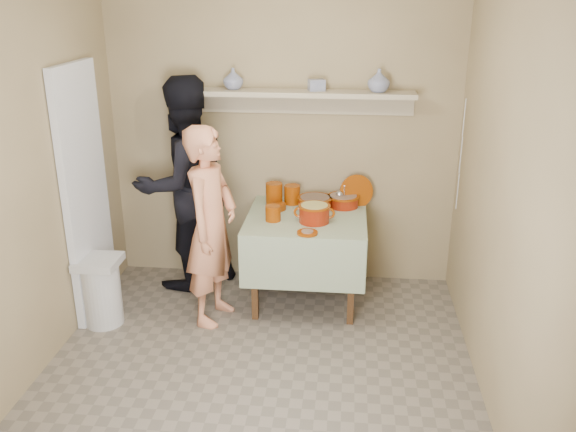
# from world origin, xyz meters

# --- Properties ---
(ground) EXTENTS (3.50, 3.50, 0.00)m
(ground) POSITION_xyz_m (0.00, 0.00, 0.00)
(ground) COLOR #72675A
(ground) RESTS_ON ground
(tile_panel) EXTENTS (0.06, 0.70, 2.00)m
(tile_panel) POSITION_xyz_m (-1.46, 0.95, 1.00)
(tile_panel) COLOR silver
(tile_panel) RESTS_ON ground
(plate_stack_a) EXTENTS (0.14, 0.14, 0.19)m
(plate_stack_a) POSITION_xyz_m (-0.05, 1.53, 0.86)
(plate_stack_a) COLOR #762900
(plate_stack_a) RESTS_ON serving_table
(plate_stack_b) EXTENTS (0.14, 0.14, 0.16)m
(plate_stack_b) POSITION_xyz_m (0.10, 1.56, 0.84)
(plate_stack_b) COLOR #762900
(plate_stack_b) RESTS_ON serving_table
(bowl_stack) EXTENTS (0.12, 0.12, 0.12)m
(bowl_stack) POSITION_xyz_m (-0.01, 1.14, 0.82)
(bowl_stack) COLOR #762900
(bowl_stack) RESTS_ON serving_table
(empty_bowl) EXTENTS (0.16, 0.16, 0.05)m
(empty_bowl) POSITION_xyz_m (-0.01, 1.41, 0.78)
(empty_bowl) COLOR #762900
(empty_bowl) RESTS_ON serving_table
(propped_lid) EXTENTS (0.30, 0.17, 0.28)m
(propped_lid) POSITION_xyz_m (0.65, 1.59, 0.88)
(propped_lid) COLOR #762900
(propped_lid) RESTS_ON serving_table
(vase_right) EXTENTS (0.20, 0.20, 0.19)m
(vase_right) POSITION_xyz_m (0.79, 1.61, 1.81)
(vase_right) COLOR navy
(vase_right) RESTS_ON wall_shelf
(vase_left) EXTENTS (0.22, 0.22, 0.17)m
(vase_left) POSITION_xyz_m (-0.39, 1.64, 1.81)
(vase_left) COLOR navy
(vase_left) RESTS_ON wall_shelf
(ceramic_box) EXTENTS (0.15, 0.13, 0.09)m
(ceramic_box) POSITION_xyz_m (0.29, 1.63, 1.77)
(ceramic_box) COLOR navy
(ceramic_box) RESTS_ON wall_shelf
(person_cook) EXTENTS (0.49, 0.64, 1.58)m
(person_cook) POSITION_xyz_m (-0.46, 0.89, 0.79)
(person_cook) COLOR #E08961
(person_cook) RESTS_ON ground
(person_helper) EXTENTS (1.13, 1.13, 1.85)m
(person_helper) POSITION_xyz_m (-0.83, 1.49, 0.92)
(person_helper) COLOR black
(person_helper) RESTS_ON ground
(room_shell) EXTENTS (3.04, 3.54, 2.62)m
(room_shell) POSITION_xyz_m (0.00, 0.00, 1.61)
(room_shell) COLOR #9C875F
(room_shell) RESTS_ON ground
(serving_table) EXTENTS (0.97, 0.97, 0.76)m
(serving_table) POSITION_xyz_m (0.25, 1.28, 0.64)
(serving_table) COLOR #4C2D16
(serving_table) RESTS_ON ground
(cazuela_meat_a) EXTENTS (0.30, 0.30, 0.10)m
(cazuela_meat_a) POSITION_xyz_m (0.30, 1.47, 0.82)
(cazuela_meat_a) COLOR maroon
(cazuela_meat_a) RESTS_ON serving_table
(cazuela_meat_b) EXTENTS (0.28, 0.28, 0.10)m
(cazuela_meat_b) POSITION_xyz_m (0.54, 1.54, 0.82)
(cazuela_meat_b) COLOR maroon
(cazuela_meat_b) RESTS_ON serving_table
(ladle) EXTENTS (0.08, 0.26, 0.19)m
(ladle) POSITION_xyz_m (0.51, 1.53, 0.87)
(ladle) COLOR silver
(ladle) RESTS_ON cazuela_meat_b
(cazuela_rice) EXTENTS (0.33, 0.25, 0.14)m
(cazuela_rice) POSITION_xyz_m (0.32, 1.14, 0.85)
(cazuela_rice) COLOR maroon
(cazuela_rice) RESTS_ON serving_table
(front_plate) EXTENTS (0.16, 0.16, 0.03)m
(front_plate) POSITION_xyz_m (0.28, 0.88, 0.77)
(front_plate) COLOR #762900
(front_plate) RESTS_ON serving_table
(wall_shelf) EXTENTS (1.80, 0.25, 0.21)m
(wall_shelf) POSITION_xyz_m (0.20, 1.65, 1.67)
(wall_shelf) COLOR tan
(wall_shelf) RESTS_ON room_shell
(trash_bin) EXTENTS (0.32, 0.32, 0.56)m
(trash_bin) POSITION_xyz_m (-1.32, 0.71, 0.28)
(trash_bin) COLOR silver
(trash_bin) RESTS_ON ground
(electrical_cord) EXTENTS (0.01, 0.05, 0.90)m
(electrical_cord) POSITION_xyz_m (1.47, 1.48, 1.25)
(electrical_cord) COLOR silver
(electrical_cord) RESTS_ON wall_shelf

